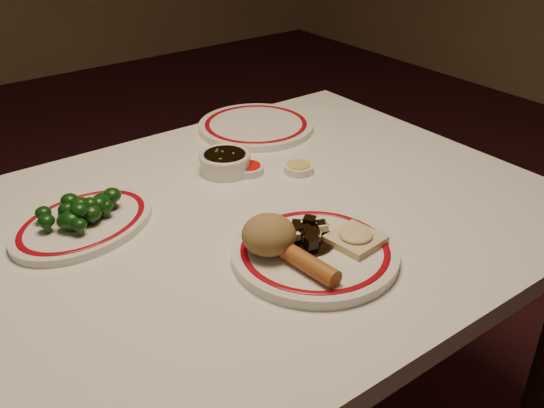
{
  "coord_description": "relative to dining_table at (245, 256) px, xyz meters",
  "views": [
    {
      "loc": [
        -0.55,
        -0.82,
        1.33
      ],
      "look_at": [
        0.02,
        -0.07,
        0.8
      ],
      "focal_mm": 40.0,
      "sensor_mm": 36.0,
      "label": 1
    }
  ],
  "objects": [
    {
      "name": "dining_table",
      "position": [
        0.0,
        0.0,
        0.0
      ],
      "size": [
        1.2,
        0.9,
        0.75
      ],
      "color": "white",
      "rests_on": "ground"
    },
    {
      "name": "main_plate",
      "position": [
        0.02,
        -0.19,
        0.1
      ],
      "size": [
        0.32,
        0.32,
        0.02
      ],
      "color": "silver",
      "rests_on": "dining_table"
    },
    {
      "name": "rice_mound",
      "position": [
        -0.05,
        -0.15,
        0.14
      ],
      "size": [
        0.09,
        0.09,
        0.06
      ],
      "primitive_type": "ellipsoid",
      "color": "olive",
      "rests_on": "main_plate"
    },
    {
      "name": "spring_roll",
      "position": [
        -0.03,
        -0.23,
        0.12
      ],
      "size": [
        0.04,
        0.11,
        0.03
      ],
      "primitive_type": "cylinder",
      "rotation": [
        1.57,
        0.0,
        0.09
      ],
      "color": "#A86029",
      "rests_on": "main_plate"
    },
    {
      "name": "fried_wonton",
      "position": [
        0.08,
        -0.21,
        0.12
      ],
      "size": [
        0.09,
        0.09,
        0.02
      ],
      "color": "beige",
      "rests_on": "main_plate"
    },
    {
      "name": "stirfry_heap",
      "position": [
        0.02,
        -0.16,
        0.12
      ],
      "size": [
        0.1,
        0.1,
        0.03
      ],
      "color": "black",
      "rests_on": "main_plate"
    },
    {
      "name": "broccoli_plate",
      "position": [
        -0.26,
        0.14,
        0.1
      ],
      "size": [
        0.33,
        0.31,
        0.02
      ],
      "color": "silver",
      "rests_on": "dining_table"
    },
    {
      "name": "broccoli_pile",
      "position": [
        -0.26,
        0.14,
        0.13
      ],
      "size": [
        0.16,
        0.11,
        0.05
      ],
      "color": "#23471C",
      "rests_on": "broccoli_plate"
    },
    {
      "name": "soy_bowl",
      "position": [
        0.07,
        0.18,
        0.11
      ],
      "size": [
        0.11,
        0.11,
        0.04
      ],
      "color": "silver",
      "rests_on": "dining_table"
    },
    {
      "name": "sweet_sour_dish",
      "position": [
        0.11,
        0.14,
        0.1
      ],
      "size": [
        0.06,
        0.06,
        0.02
      ],
      "color": "silver",
      "rests_on": "dining_table"
    },
    {
      "name": "mustard_dish",
      "position": [
        0.2,
        0.08,
        0.1
      ],
      "size": [
        0.06,
        0.06,
        0.02
      ],
      "color": "silver",
      "rests_on": "dining_table"
    },
    {
      "name": "far_plate",
      "position": [
        0.26,
        0.33,
        0.1
      ],
      "size": [
        0.3,
        0.3,
        0.02
      ],
      "color": "silver",
      "rests_on": "dining_table"
    }
  ]
}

